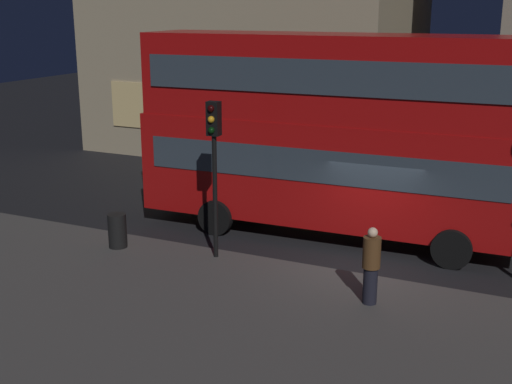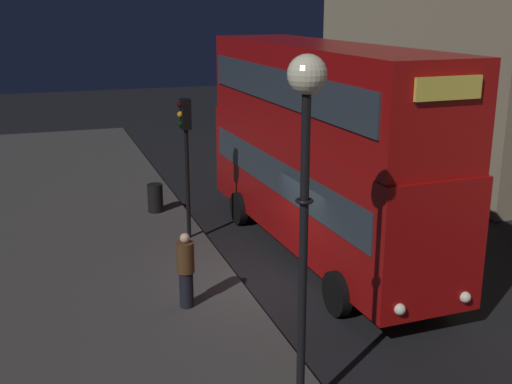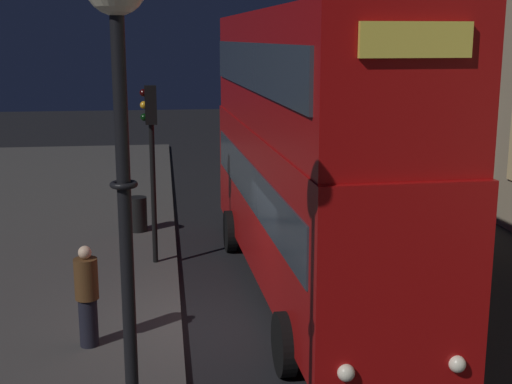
{
  "view_description": "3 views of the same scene",
  "coord_description": "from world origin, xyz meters",
  "px_view_note": "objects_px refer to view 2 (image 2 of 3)",
  "views": [
    {
      "loc": [
        4.27,
        -15.47,
        6.47
      ],
      "look_at": [
        -3.51,
        1.25,
        1.31
      ],
      "focal_mm": 47.09,
      "sensor_mm": 36.0,
      "label": 1
    },
    {
      "loc": [
        13.94,
        -4.89,
        6.68
      ],
      "look_at": [
        -3.71,
        1.09,
        1.28
      ],
      "focal_mm": 45.46,
      "sensor_mm": 36.0,
      "label": 2
    },
    {
      "loc": [
        12.14,
        -0.74,
        5.23
      ],
      "look_at": [
        -1.83,
        1.11,
        2.11
      ],
      "focal_mm": 49.33,
      "sensor_mm": 36.0,
      "label": 3
    }
  ],
  "objects_px": {
    "double_decker_bus": "(319,141)",
    "litter_bin": "(155,198)",
    "pedestrian": "(186,270)",
    "traffic_light_near_kerb": "(186,140)",
    "street_lamp": "(306,142)"
  },
  "relations": [
    {
      "from": "double_decker_bus",
      "to": "traffic_light_near_kerb",
      "type": "relative_size",
      "value": 2.72
    },
    {
      "from": "double_decker_bus",
      "to": "traffic_light_near_kerb",
      "type": "bearing_deg",
      "value": -122.91
    },
    {
      "from": "litter_bin",
      "to": "traffic_light_near_kerb",
      "type": "bearing_deg",
      "value": 9.64
    },
    {
      "from": "street_lamp",
      "to": "pedestrian",
      "type": "xyz_separation_m",
      "value": [
        -4.41,
        -0.94,
        -3.71
      ]
    },
    {
      "from": "double_decker_bus",
      "to": "litter_bin",
      "type": "xyz_separation_m",
      "value": [
        -4.69,
        -3.68,
        -2.59
      ]
    },
    {
      "from": "street_lamp",
      "to": "litter_bin",
      "type": "bearing_deg",
      "value": -178.28
    },
    {
      "from": "double_decker_bus",
      "to": "pedestrian",
      "type": "xyz_separation_m",
      "value": [
        2.48,
        -4.27,
        -2.16
      ]
    },
    {
      "from": "double_decker_bus",
      "to": "litter_bin",
      "type": "bearing_deg",
      "value": -143.76
    },
    {
      "from": "pedestrian",
      "to": "litter_bin",
      "type": "xyz_separation_m",
      "value": [
        -7.17,
        0.59,
        -0.43
      ]
    },
    {
      "from": "pedestrian",
      "to": "double_decker_bus",
      "type": "bearing_deg",
      "value": 116.89
    },
    {
      "from": "double_decker_bus",
      "to": "traffic_light_near_kerb",
      "type": "xyz_separation_m",
      "value": [
        -1.93,
        -3.21,
        -0.14
      ]
    },
    {
      "from": "litter_bin",
      "to": "double_decker_bus",
      "type": "bearing_deg",
      "value": 38.11
    },
    {
      "from": "pedestrian",
      "to": "street_lamp",
      "type": "bearing_deg",
      "value": 8.72
    },
    {
      "from": "traffic_light_near_kerb",
      "to": "street_lamp",
      "type": "xyz_separation_m",
      "value": [
        8.82,
        -0.12,
        1.68
      ]
    },
    {
      "from": "traffic_light_near_kerb",
      "to": "litter_bin",
      "type": "xyz_separation_m",
      "value": [
        -2.76,
        -0.47,
        -2.45
      ]
    }
  ]
}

